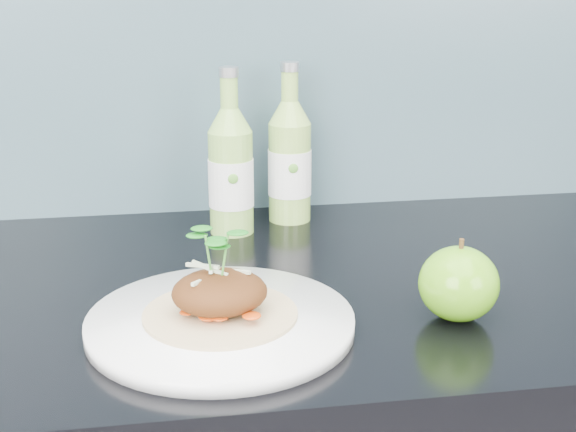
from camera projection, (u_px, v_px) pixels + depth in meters
The scene contains 5 objects.
dinner_plate at pixel (221, 323), 0.82m from camera, with size 0.35×0.35×0.02m.
pork_taco at pixel (220, 290), 0.81m from camera, with size 0.16×0.16×0.10m.
green_apple at pixel (459, 284), 0.84m from camera, with size 0.09×0.09×0.09m.
cider_bottle_left at pixel (231, 171), 1.09m from camera, with size 0.07×0.07×0.23m.
cider_bottle_right at pixel (290, 162), 1.15m from camera, with size 0.08×0.08×0.23m.
Camera 1 is at (-0.17, 0.81, 1.26)m, focal length 50.00 mm.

